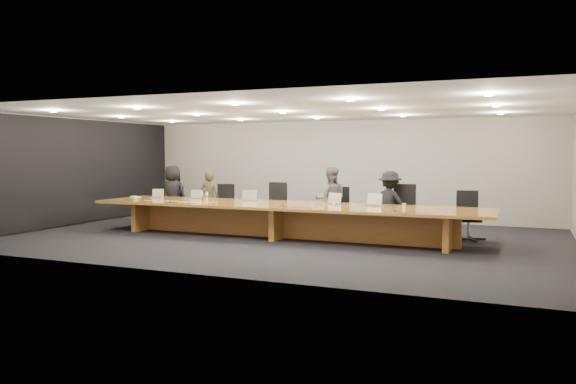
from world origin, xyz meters
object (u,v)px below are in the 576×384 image
at_px(chair_mid_right, 339,209).
at_px(amber_mug, 203,199).
at_px(laptop_a, 157,193).
at_px(paper_cup_near, 334,203).
at_px(chair_right, 402,210).
at_px(person_b, 210,198).
at_px(mic_left, 170,202).
at_px(laptop_d, 332,198).
at_px(water_bottle, 207,196).
at_px(person_c, 331,200).
at_px(paper_cup_far, 404,206).
at_px(conference_table, 283,214).
at_px(chair_far_right, 469,215).
at_px(mic_center, 282,206).
at_px(laptop_b, 196,194).
at_px(av_box, 134,200).
at_px(laptop_c, 248,195).
at_px(chair_far_left, 173,204).
at_px(mic_right, 394,211).
at_px(person_d, 390,203).
at_px(laptop_e, 371,200).
at_px(chair_mid_left, 273,205).
at_px(chair_left, 223,205).
at_px(person_a, 173,194).

height_order(chair_mid_right, amber_mug, chair_mid_right).
distance_m(laptop_a, paper_cup_near, 4.76).
bearing_deg(chair_right, person_b, 179.88).
xyz_separation_m(paper_cup_near, mic_left, (-3.69, -0.85, -0.03)).
xyz_separation_m(laptop_d, water_bottle, (-3.05, -0.25, -0.03)).
bearing_deg(person_c, paper_cup_far, 135.42).
bearing_deg(conference_table, chair_far_right, 16.96).
bearing_deg(mic_center, laptop_b, 161.30).
distance_m(paper_cup_far, av_box, 6.38).
bearing_deg(person_b, laptop_b, 90.62).
distance_m(chair_far_right, laptop_c, 4.98).
relative_size(chair_far_right, amber_mug, 10.41).
bearing_deg(paper_cup_near, av_box, -171.57).
distance_m(chair_far_right, person_c, 3.13).
bearing_deg(chair_far_right, chair_far_left, 163.64).
xyz_separation_m(chair_right, av_box, (-6.11, -1.66, 0.16)).
xyz_separation_m(conference_table, mic_right, (2.62, -0.60, 0.25)).
relative_size(chair_mid_right, paper_cup_far, 11.91).
height_order(person_d, paper_cup_near, person_d).
xyz_separation_m(chair_far_right, mic_right, (-1.23, -1.77, 0.22)).
height_order(chair_right, laptop_e, chair_right).
relative_size(person_c, laptop_c, 4.57).
bearing_deg(laptop_a, chair_mid_left, -5.80).
xyz_separation_m(conference_table, paper_cup_near, (1.13, 0.25, 0.27)).
height_order(chair_far_left, mic_left, chair_far_left).
relative_size(chair_left, laptop_a, 3.74).
relative_size(chair_left, chair_mid_right, 1.00).
distance_m(chair_far_left, chair_right, 6.25).
relative_size(laptop_e, paper_cup_far, 3.86).
xyz_separation_m(chair_left, laptop_b, (-0.25, -0.88, 0.32)).
bearing_deg(chair_left, laptop_c, -42.09).
height_order(chair_far_right, amber_mug, chair_far_right).
distance_m(person_a, mic_left, 2.11).
height_order(laptop_d, paper_cup_far, laptop_d).
height_order(laptop_a, mic_right, laptop_a).
xyz_separation_m(person_a, laptop_d, (4.73, -0.81, 0.10)).
bearing_deg(mic_left, laptop_b, 87.00).
distance_m(chair_left, av_box, 2.27).
bearing_deg(mic_center, chair_far_left, 155.45).
xyz_separation_m(chair_far_right, person_b, (-6.45, 0.03, 0.16)).
xyz_separation_m(chair_right, mic_right, (0.20, -1.79, 0.16)).
xyz_separation_m(chair_mid_left, av_box, (-2.93, -1.63, 0.17)).
relative_size(person_a, laptop_d, 4.69).
distance_m(chair_left, mic_left, 1.92).
relative_size(conference_table, chair_far_right, 8.23).
height_order(chair_far_right, paper_cup_far, chair_far_right).
bearing_deg(chair_far_right, amber_mug, 176.30).
bearing_deg(av_box, mic_center, 18.59).
bearing_deg(chair_mid_left, paper_cup_far, -8.82).
bearing_deg(mic_left, conference_table, 13.31).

